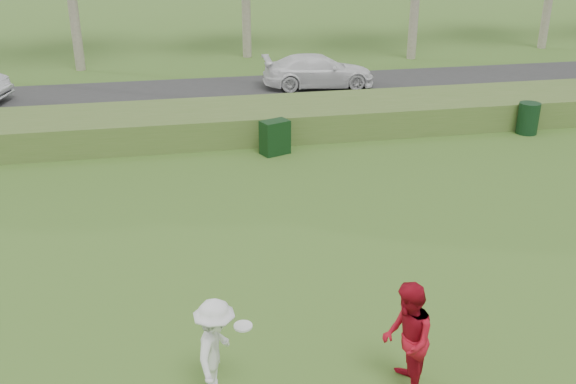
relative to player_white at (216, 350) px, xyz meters
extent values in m
plane|color=#396421|center=(1.91, 0.31, -0.81)|extent=(120.00, 120.00, 0.00)
cube|color=#49692A|center=(1.91, 12.31, -0.36)|extent=(80.00, 3.00, 0.90)
cube|color=#2D2D2D|center=(1.91, 17.31, -0.78)|extent=(80.00, 6.00, 0.06)
imported|color=white|center=(0.00, 0.00, 0.00)|extent=(0.91, 1.18, 1.61)
cylinder|color=white|center=(0.40, 0.00, 0.36)|extent=(0.27, 0.27, 0.03)
imported|color=#A50E1E|center=(2.71, -0.42, 0.09)|extent=(0.88, 1.02, 1.80)
cube|color=black|center=(2.70, 10.23, -0.30)|extent=(0.94, 0.78, 1.02)
cylinder|color=black|center=(11.12, 10.56, -0.30)|extent=(0.74, 0.74, 1.02)
imported|color=white|center=(5.88, 17.78, -0.09)|extent=(4.64, 2.10, 1.32)
camera|label=1|loc=(-0.47, -7.57, 5.67)|focal=40.00mm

